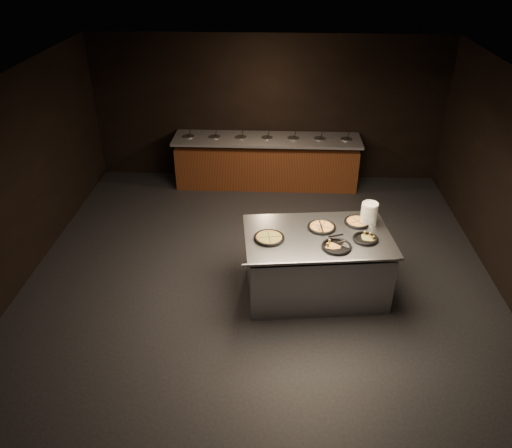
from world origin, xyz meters
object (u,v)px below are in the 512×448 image
object	(u,v)px
plate_stack	(369,214)
pan_cheese_whole	(322,227)
serving_counter	(316,265)
pan_veggie_whole	(269,238)

from	to	relation	value
plate_stack	pan_cheese_whole	world-z (taller)	plate_stack
plate_stack	pan_cheese_whole	xyz separation A→B (m)	(-0.67, -0.16, -0.14)
serving_counter	pan_cheese_whole	xyz separation A→B (m)	(0.06, 0.19, 0.52)
plate_stack	pan_veggie_whole	distance (m)	1.48
serving_counter	plate_stack	size ratio (longest dim) A/B	6.64
pan_veggie_whole	pan_cheese_whole	distance (m)	0.79
plate_stack	pan_cheese_whole	bearing A→B (deg)	-166.73
plate_stack	pan_veggie_whole	xyz separation A→B (m)	(-1.39, -0.47, -0.14)
serving_counter	plate_stack	bearing A→B (deg)	18.76
serving_counter	pan_veggie_whole	xyz separation A→B (m)	(-0.66, -0.13, 0.52)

